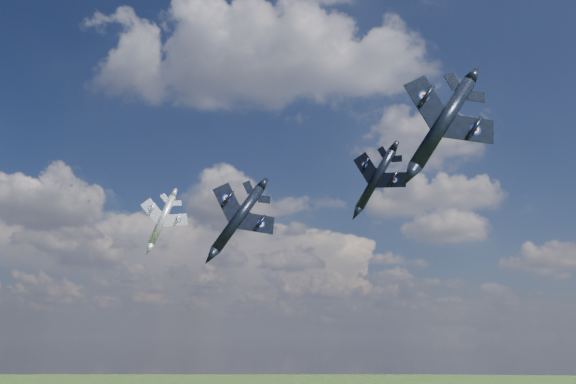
# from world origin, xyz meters

# --- Properties ---
(jet_lead_navy) EXTENTS (16.94, 19.31, 9.17)m
(jet_lead_navy) POSITION_xyz_m (-3.05, 12.48, 79.92)
(jet_lead_navy) COLOR black
(jet_right_navy) EXTENTS (13.77, 17.10, 8.64)m
(jet_right_navy) POSITION_xyz_m (22.64, -14.24, 83.28)
(jet_right_navy) COLOR black
(jet_high_navy) EXTENTS (14.92, 17.45, 8.37)m
(jet_high_navy) POSITION_xyz_m (17.72, 21.40, 87.82)
(jet_high_navy) COLOR black
(jet_left_silver) EXTENTS (13.78, 15.51, 5.65)m
(jet_left_silver) POSITION_xyz_m (-19.41, 26.12, 82.88)
(jet_left_silver) COLOR #AAACB5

